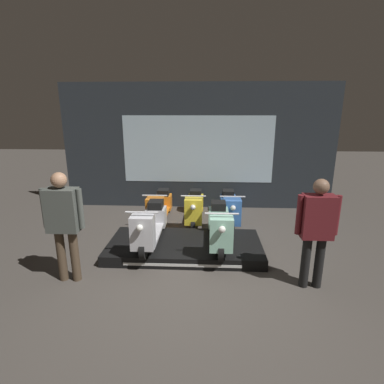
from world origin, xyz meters
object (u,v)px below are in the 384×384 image
at_px(person_left_browsing, 63,218).
at_px(person_right_browsing, 317,225).
at_px(scooter_backrow_2, 230,208).
at_px(scooter_display_left, 150,225).
at_px(scooter_display_right, 219,226).
at_px(scooter_backrow_1, 195,207).
at_px(scooter_backrow_0, 160,207).

xyz_separation_m(person_left_browsing, person_right_browsing, (3.66, -0.00, -0.04)).
height_order(scooter_backrow_2, person_right_browsing, person_right_browsing).
bearing_deg(scooter_display_left, scooter_backrow_2, 45.78).
relative_size(scooter_display_left, scooter_backrow_2, 1.00).
distance_m(scooter_display_left, person_right_browsing, 2.81).
height_order(scooter_display_right, scooter_backrow_1, scooter_display_right).
relative_size(scooter_display_left, scooter_display_right, 1.00).
bearing_deg(scooter_backrow_2, scooter_backrow_0, 180.00).
bearing_deg(scooter_display_right, scooter_backrow_2, 79.29).
relative_size(scooter_backrow_0, scooter_backrow_2, 1.00).
xyz_separation_m(scooter_backrow_0, person_right_browsing, (2.66, -2.63, 0.65)).
relative_size(scooter_backrow_1, person_right_browsing, 1.04).
bearing_deg(scooter_backrow_0, scooter_backrow_1, 0.00).
distance_m(scooter_backrow_0, person_left_browsing, 2.90).
bearing_deg(person_left_browsing, scooter_backrow_2, 44.89).
bearing_deg(scooter_backrow_2, scooter_display_right, -100.71).
distance_m(scooter_backrow_2, person_right_browsing, 2.89).
height_order(scooter_backrow_0, person_left_browsing, person_left_browsing).
bearing_deg(scooter_backrow_0, person_right_browsing, -44.73).
bearing_deg(person_left_browsing, scooter_display_right, 23.68).
distance_m(scooter_display_left, scooter_backrow_2, 2.25).
relative_size(scooter_display_right, person_right_browsing, 1.04).
bearing_deg(scooter_backrow_1, scooter_backrow_0, 180.00).
bearing_deg(scooter_display_right, person_left_browsing, -156.32).
relative_size(scooter_display_right, scooter_backrow_1, 1.00).
relative_size(scooter_backrow_2, person_right_browsing, 1.04).
height_order(scooter_display_right, scooter_backrow_0, scooter_display_right).
distance_m(scooter_display_right, scooter_backrow_2, 1.65).
distance_m(scooter_backrow_0, person_right_browsing, 3.79).
xyz_separation_m(scooter_display_right, scooter_backrow_0, (-1.34, 1.61, -0.19)).
height_order(scooter_display_left, person_right_browsing, person_right_browsing).
distance_m(scooter_display_right, person_left_browsing, 2.60).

